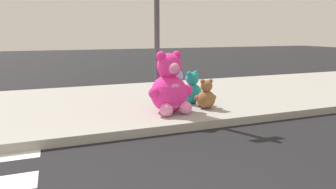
% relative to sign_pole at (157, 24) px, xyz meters
% --- Properties ---
extents(sidewalk, '(28.00, 4.40, 0.15)m').
position_rel_sign_pole_xyz_m(sidewalk, '(-1.00, 0.80, -1.77)').
color(sidewalk, '#9E9B93').
rests_on(sidewalk, ground_plane).
extents(sign_pole, '(0.56, 0.11, 3.20)m').
position_rel_sign_pole_xyz_m(sign_pole, '(0.00, 0.00, 0.00)').
color(sign_pole, '#4C4C51').
rests_on(sign_pole, sidewalk).
extents(plush_pink_large, '(0.92, 0.81, 1.19)m').
position_rel_sign_pole_xyz_m(plush_pink_large, '(0.06, -0.58, -1.22)').
color(plush_pink_large, '#F22D93').
rests_on(plush_pink_large, sidewalk).
extents(plush_brown, '(0.47, 0.42, 0.61)m').
position_rel_sign_pole_xyz_m(plush_brown, '(0.87, -0.54, -1.45)').
color(plush_brown, olive).
rests_on(plush_brown, sidewalk).
extents(plush_teal, '(0.52, 0.51, 0.72)m').
position_rel_sign_pole_xyz_m(plush_teal, '(0.78, -0.03, -1.41)').
color(plush_teal, teal).
rests_on(plush_teal, sidewalk).
extents(plush_lavender, '(0.50, 0.49, 0.69)m').
position_rel_sign_pole_xyz_m(plush_lavender, '(0.70, 0.65, -1.42)').
color(plush_lavender, '#B28CD8').
rests_on(plush_lavender, sidewalk).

